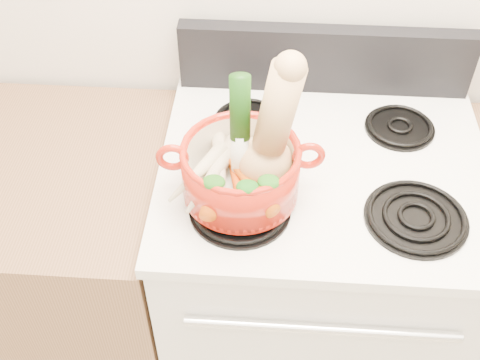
# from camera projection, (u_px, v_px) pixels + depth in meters

# --- Properties ---
(stove_body) EXTENTS (0.76, 0.65, 0.92)m
(stove_body) POSITION_uv_depth(u_px,v_px,m) (308.00, 283.00, 1.77)
(stove_body) COLOR silver
(stove_body) RESTS_ON floor
(cooktop) EXTENTS (0.78, 0.67, 0.03)m
(cooktop) POSITION_uv_depth(u_px,v_px,m) (324.00, 169.00, 1.43)
(cooktop) COLOR white
(cooktop) RESTS_ON stove_body
(control_backsplash) EXTENTS (0.76, 0.05, 0.18)m
(control_backsplash) POSITION_uv_depth(u_px,v_px,m) (325.00, 59.00, 1.56)
(control_backsplash) COLOR black
(control_backsplash) RESTS_ON cooktop
(oven_handle) EXTENTS (0.60, 0.02, 0.02)m
(oven_handle) POSITION_uv_depth(u_px,v_px,m) (322.00, 329.00, 1.30)
(oven_handle) COLOR silver
(oven_handle) RESTS_ON stove_body
(burner_front_left) EXTENTS (0.22, 0.22, 0.02)m
(burner_front_left) POSITION_uv_depth(u_px,v_px,m) (240.00, 208.00, 1.31)
(burner_front_left) COLOR black
(burner_front_left) RESTS_ON cooktop
(burner_front_right) EXTENTS (0.22, 0.22, 0.02)m
(burner_front_right) POSITION_uv_depth(u_px,v_px,m) (416.00, 217.00, 1.29)
(burner_front_right) COLOR black
(burner_front_right) RESTS_ON cooktop
(burner_back_left) EXTENTS (0.17, 0.17, 0.02)m
(burner_back_left) POSITION_uv_depth(u_px,v_px,m) (248.00, 120.00, 1.52)
(burner_back_left) COLOR black
(burner_back_left) RESTS_ON cooktop
(burner_back_right) EXTENTS (0.17, 0.17, 0.02)m
(burner_back_right) POSITION_uv_depth(u_px,v_px,m) (400.00, 126.00, 1.50)
(burner_back_right) COLOR black
(burner_back_right) RESTS_ON cooktop
(dutch_oven) EXTENTS (0.27, 0.27, 0.12)m
(dutch_oven) POSITION_uv_depth(u_px,v_px,m) (241.00, 171.00, 1.29)
(dutch_oven) COLOR #AD1E0E
(dutch_oven) RESTS_ON burner_front_left
(pot_handle_left) EXTENTS (0.07, 0.02, 0.07)m
(pot_handle_left) POSITION_uv_depth(u_px,v_px,m) (172.00, 157.00, 1.26)
(pot_handle_left) COLOR #AD1E0E
(pot_handle_left) RESTS_ON dutch_oven
(pot_handle_right) EXTENTS (0.07, 0.02, 0.07)m
(pot_handle_right) POSITION_uv_depth(u_px,v_px,m) (309.00, 156.00, 1.26)
(pot_handle_right) COLOR #AD1E0E
(pot_handle_right) RESTS_ON dutch_oven
(squash) EXTENTS (0.21, 0.18, 0.32)m
(squash) POSITION_uv_depth(u_px,v_px,m) (267.00, 127.00, 1.22)
(squash) COLOR tan
(squash) RESTS_ON dutch_oven
(leek) EXTENTS (0.05, 0.07, 0.28)m
(leek) POSITION_uv_depth(u_px,v_px,m) (240.00, 130.00, 1.23)
(leek) COLOR silver
(leek) RESTS_ON dutch_oven
(ginger) EXTENTS (0.11, 0.09, 0.05)m
(ginger) POSITION_uv_depth(u_px,v_px,m) (246.00, 149.00, 1.36)
(ginger) COLOR tan
(ginger) RESTS_ON dutch_oven
(parsnip_0) EXTENTS (0.13, 0.22, 0.06)m
(parsnip_0) POSITION_uv_depth(u_px,v_px,m) (219.00, 158.00, 1.34)
(parsnip_0) COLOR beige
(parsnip_0) RESTS_ON dutch_oven
(parsnip_1) EXTENTS (0.14, 0.23, 0.07)m
(parsnip_1) POSITION_uv_depth(u_px,v_px,m) (214.00, 173.00, 1.29)
(parsnip_1) COLOR beige
(parsnip_1) RESTS_ON dutch_oven
(parsnip_2) EXTENTS (0.07, 0.18, 0.05)m
(parsnip_2) POSITION_uv_depth(u_px,v_px,m) (221.00, 159.00, 1.31)
(parsnip_2) COLOR beige
(parsnip_2) RESTS_ON dutch_oven
(parsnip_3) EXTENTS (0.14, 0.17, 0.05)m
(parsnip_3) POSITION_uv_depth(u_px,v_px,m) (197.00, 172.00, 1.28)
(parsnip_3) COLOR beige
(parsnip_3) RESTS_ON dutch_oven
(carrot_0) EXTENTS (0.09, 0.18, 0.05)m
(carrot_0) POSITION_uv_depth(u_px,v_px,m) (238.00, 187.00, 1.28)
(carrot_0) COLOR #DF530B
(carrot_0) RESTS_ON dutch_oven
(carrot_1) EXTENTS (0.04, 0.17, 0.05)m
(carrot_1) POSITION_uv_depth(u_px,v_px,m) (212.00, 186.00, 1.27)
(carrot_1) COLOR #D6470A
(carrot_1) RESTS_ON dutch_oven
(carrot_2) EXTENTS (0.14, 0.17, 0.05)m
(carrot_2) POSITION_uv_depth(u_px,v_px,m) (248.00, 184.00, 1.27)
(carrot_2) COLOR #D2510A
(carrot_2) RESTS_ON dutch_oven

